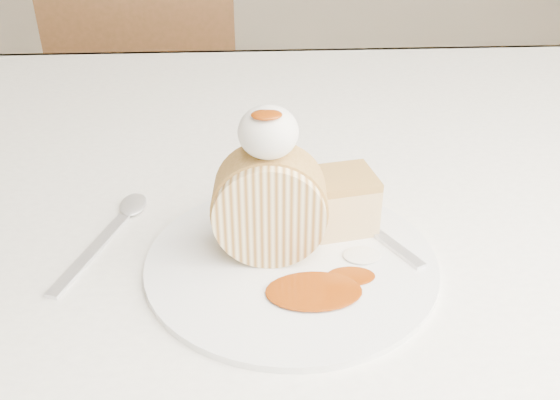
{
  "coord_description": "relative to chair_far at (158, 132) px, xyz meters",
  "views": [
    {
      "loc": [
        -0.05,
        -0.46,
        1.1
      ],
      "look_at": [
        -0.03,
        0.02,
        0.82
      ],
      "focal_mm": 40.0,
      "sensor_mm": 36.0,
      "label": 1
    }
  ],
  "objects": [
    {
      "name": "chair_far",
      "position": [
        0.0,
        0.0,
        0.0
      ],
      "size": [
        0.39,
        0.39,
        0.82
      ],
      "rotation": [
        0.0,
        0.0,
        3.13
      ],
      "color": "brown",
      "rests_on": "ground"
    },
    {
      "name": "cake_chunk",
      "position": [
        0.31,
        -0.85,
        0.31
      ],
      "size": [
        0.07,
        0.07,
        0.05
      ],
      "primitive_type": "cube",
      "rotation": [
        0.0,
        0.0,
        0.19
      ],
      "color": "#AE7F42",
      "rests_on": "plate"
    },
    {
      "name": "roulade_slice",
      "position": [
        0.24,
        -0.89,
        0.34
      ],
      "size": [
        0.1,
        0.06,
        0.1
      ],
      "primitive_type": "cylinder",
      "rotation": [
        1.57,
        0.0,
        -0.05
      ],
      "color": "beige",
      "rests_on": "plate"
    },
    {
      "name": "fork",
      "position": [
        0.35,
        -0.87,
        0.29
      ],
      "size": [
        0.1,
        0.15,
        0.0
      ],
      "primitive_type": "cube",
      "rotation": [
        0.0,
        0.0,
        0.5
      ],
      "color": "silver",
      "rests_on": "plate"
    },
    {
      "name": "caramel_drizzle",
      "position": [
        0.23,
        -0.9,
        0.44
      ],
      "size": [
        0.03,
        0.02,
        0.01
      ],
      "primitive_type": "ellipsoid",
      "color": "#7B2D05",
      "rests_on": "whipped_cream"
    },
    {
      "name": "plate",
      "position": [
        0.26,
        -0.9,
        0.28
      ],
      "size": [
        0.32,
        0.32,
        0.01
      ],
      "primitive_type": "cylinder",
      "rotation": [
        0.0,
        0.0,
        0.19
      ],
      "color": "white",
      "rests_on": "table"
    },
    {
      "name": "whipped_cream",
      "position": [
        0.24,
        -0.89,
        0.41
      ],
      "size": [
        0.05,
        0.05,
        0.05
      ],
      "primitive_type": "ellipsoid",
      "color": "silver",
      "rests_on": "roulade_slice"
    },
    {
      "name": "table",
      "position": [
        0.27,
        -0.71,
        0.19
      ],
      "size": [
        1.4,
        0.9,
        0.75
      ],
      "color": "white",
      "rests_on": "ground"
    },
    {
      "name": "spoon",
      "position": [
        0.07,
        -0.88,
        0.28
      ],
      "size": [
        0.08,
        0.17,
        0.0
      ],
      "primitive_type": "cube",
      "rotation": [
        0.0,
        0.0,
        -0.32
      ],
      "color": "silver",
      "rests_on": "table"
    },
    {
      "name": "caramel_pool",
      "position": [
        0.27,
        -0.95,
        0.29
      ],
      "size": [
        0.09,
        0.07,
        0.0
      ],
      "primitive_type": null,
      "rotation": [
        0.0,
        0.0,
        0.19
      ],
      "color": "#7B2D05",
      "rests_on": "plate"
    }
  ]
}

